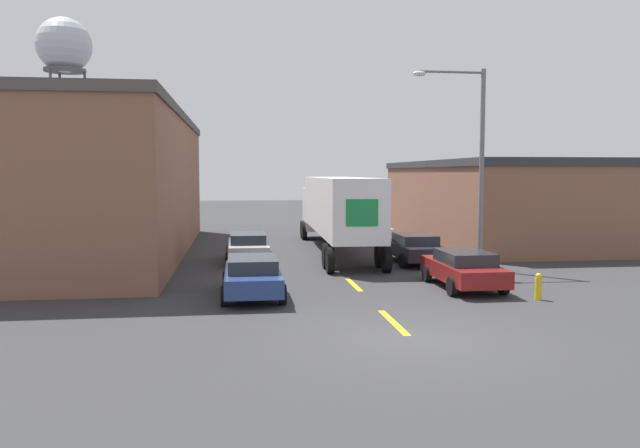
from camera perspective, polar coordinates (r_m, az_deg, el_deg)
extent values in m
plane|color=#333335|center=(15.89, 8.26, -10.32)|extent=(160.00, 160.00, 0.00)
cube|color=gold|center=(17.48, 6.72, -8.90)|extent=(0.20, 2.91, 0.01)
cube|color=gold|center=(23.22, 3.05, -5.49)|extent=(0.20, 2.91, 0.01)
cube|color=gold|center=(29.06, 0.86, -3.43)|extent=(0.20, 2.91, 0.01)
cube|color=brown|center=(33.47, -19.30, 3.12)|extent=(8.31, 23.70, 6.70)
cube|color=#4C4742|center=(33.58, -19.46, 9.19)|extent=(8.51, 23.90, 0.40)
cube|color=brown|center=(39.53, 16.25, 1.75)|extent=(9.76, 18.08, 4.44)
cube|color=#333338|center=(39.49, 16.33, 5.26)|extent=(9.96, 18.28, 0.40)
cube|color=silver|center=(39.23, 0.16, 1.40)|extent=(2.30, 2.82, 2.64)
cube|color=white|center=(31.09, 1.80, 1.79)|extent=(2.68, 13.05, 2.69)
cube|color=#198442|center=(24.66, 3.87, 1.03)|extent=(1.29, 0.06, 1.08)
cylinder|color=black|center=(39.81, 1.78, -0.46)|extent=(0.31, 1.10, 1.09)
cylinder|color=black|center=(39.56, -1.58, -0.49)|extent=(0.31, 1.10, 1.09)
cylinder|color=black|center=(38.72, 2.00, -0.60)|extent=(0.31, 1.10, 1.09)
cylinder|color=black|center=(38.46, -1.45, -0.64)|extent=(0.31, 1.10, 1.09)
cylinder|color=black|center=(27.24, 5.47, -2.85)|extent=(0.31, 1.10, 1.09)
cylinder|color=black|center=(26.87, 0.57, -2.93)|extent=(0.31, 1.10, 1.09)
cylinder|color=black|center=(25.88, 6.09, -3.25)|extent=(0.31, 1.10, 1.09)
cylinder|color=black|center=(25.49, 0.93, -3.34)|extent=(0.31, 1.10, 1.09)
cube|color=black|center=(28.74, 8.61, -2.35)|extent=(1.80, 4.49, 0.59)
cube|color=#23282D|center=(28.55, 8.70, -1.36)|extent=(1.58, 2.33, 0.43)
cylinder|color=black|center=(30.36, 9.51, -2.55)|extent=(0.22, 0.64, 0.64)
cylinder|color=black|center=(29.88, 6.20, -2.63)|extent=(0.22, 0.64, 0.64)
cylinder|color=black|center=(27.73, 11.19, -3.25)|extent=(0.22, 0.64, 0.64)
cylinder|color=black|center=(27.21, 7.60, -3.35)|extent=(0.22, 0.64, 0.64)
cube|color=silver|center=(37.74, 4.66, -0.65)|extent=(1.80, 4.49, 0.59)
cube|color=#23282D|center=(37.57, 4.71, 0.11)|extent=(1.58, 2.33, 0.43)
cylinder|color=black|center=(39.32, 5.51, -0.87)|extent=(0.22, 0.64, 0.64)
cylinder|color=black|center=(38.95, 2.93, -0.91)|extent=(0.22, 0.64, 0.64)
cylinder|color=black|center=(36.63, 6.50, -1.29)|extent=(0.22, 0.64, 0.64)
cylinder|color=black|center=(36.23, 3.73, -1.33)|extent=(0.22, 0.64, 0.64)
cube|color=#B2B2B7|center=(29.03, -6.59, -2.25)|extent=(1.80, 4.49, 0.59)
cube|color=#23282D|center=(28.84, -6.60, -1.28)|extent=(1.58, 2.33, 0.43)
cylinder|color=black|center=(30.48, -4.94, -2.47)|extent=(0.22, 0.64, 0.64)
cylinder|color=black|center=(30.45, -8.33, -2.51)|extent=(0.22, 0.64, 0.64)
cylinder|color=black|center=(27.72, -4.68, -3.18)|extent=(0.22, 0.64, 0.64)
cylinder|color=black|center=(27.69, -8.40, -3.22)|extent=(0.22, 0.64, 0.64)
cube|color=maroon|center=(22.90, 12.95, -4.20)|extent=(1.80, 4.49, 0.59)
cube|color=#23282D|center=(22.70, 13.10, -2.97)|extent=(1.58, 2.33, 0.43)
cylinder|color=black|center=(24.55, 13.77, -4.32)|extent=(0.22, 0.64, 0.64)
cylinder|color=black|center=(23.95, 9.75, -4.47)|extent=(0.22, 0.64, 0.64)
cylinder|color=black|center=(22.02, 16.42, -5.40)|extent=(0.22, 0.64, 0.64)
cylinder|color=black|center=(21.35, 11.98, -5.62)|extent=(0.22, 0.64, 0.64)
cube|color=navy|center=(20.87, -6.19, -4.96)|extent=(1.80, 4.49, 0.59)
cube|color=#23282D|center=(20.66, -6.20, -3.63)|extent=(1.58, 2.33, 0.43)
cylinder|color=black|center=(22.33, -3.96, -5.08)|extent=(0.22, 0.64, 0.64)
cylinder|color=black|center=(22.29, -8.60, -5.14)|extent=(0.22, 0.64, 0.64)
cylinder|color=black|center=(19.60, -3.44, -6.45)|extent=(0.22, 0.64, 0.64)
cylinder|color=black|center=(19.55, -8.74, -6.52)|extent=(0.22, 0.64, 0.64)
cylinder|color=#47474C|center=(73.34, -20.56, 7.17)|extent=(0.28, 0.28, 15.39)
cylinder|color=#47474C|center=(75.79, -22.53, 7.03)|extent=(0.28, 0.28, 15.39)
cylinder|color=#47474C|center=(72.37, -23.26, 7.13)|extent=(0.28, 0.28, 15.39)
cylinder|color=#4C4C51|center=(74.56, -22.30, 12.87)|extent=(4.37, 4.37, 0.30)
sphere|color=#B7BCC6|center=(75.01, -22.36, 14.90)|extent=(5.85, 5.85, 5.85)
cylinder|color=slate|center=(27.12, 14.55, 4.75)|extent=(0.20, 0.20, 8.41)
cylinder|color=slate|center=(26.96, 11.95, 13.45)|extent=(2.75, 0.11, 0.11)
ellipsoid|color=silver|center=(26.53, 9.07, 13.42)|extent=(0.56, 0.32, 0.22)
cylinder|color=gold|center=(21.47, 19.33, -5.62)|extent=(0.22, 0.22, 0.72)
sphere|color=gold|center=(21.40, 19.36, -4.51)|extent=(0.20, 0.20, 0.20)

